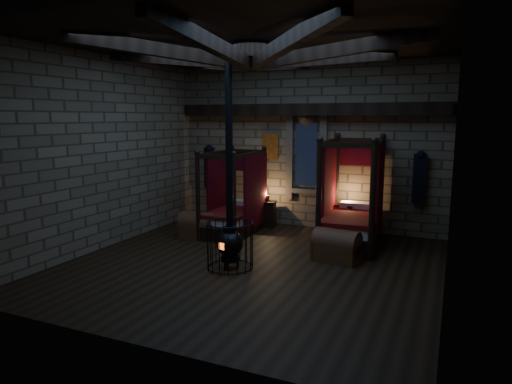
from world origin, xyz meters
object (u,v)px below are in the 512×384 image
at_px(bed_right, 352,218).
at_px(trunk_right, 337,247).
at_px(stove, 230,239).
at_px(bed_left, 235,213).
at_px(trunk_left, 198,226).

relative_size(bed_right, trunk_right, 2.41).
bearing_deg(stove, bed_left, 128.83).
distance_m(bed_left, trunk_left, 1.01).
relative_size(trunk_right, stove, 0.24).
bearing_deg(bed_left, trunk_left, -127.07).
distance_m(trunk_right, stove, 2.19).
bearing_deg(trunk_left, bed_right, 10.30).
height_order(trunk_left, trunk_right, trunk_right).
bearing_deg(trunk_right, stove, -133.80).
xyz_separation_m(trunk_right, stove, (-1.75, -1.28, 0.29)).
xyz_separation_m(bed_left, stove, (1.14, -2.50, 0.08)).
xyz_separation_m(trunk_left, stove, (1.72, -1.70, 0.30)).
height_order(bed_left, trunk_left, bed_left).
height_order(trunk_left, stove, stove).
xyz_separation_m(bed_left, bed_right, (2.89, 0.19, 0.08)).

